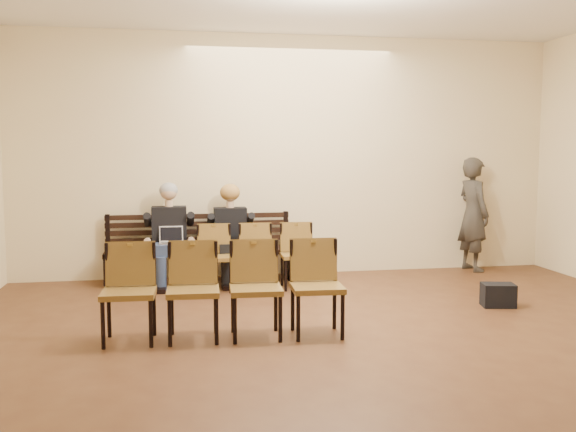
{
  "coord_description": "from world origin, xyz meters",
  "views": [
    {
      "loc": [
        -1.71,
        -4.3,
        1.86
      ],
      "look_at": [
        -0.21,
        4.05,
        0.97
      ],
      "focal_mm": 40.0,
      "sensor_mm": 36.0,
      "label": 1
    }
  ],
  "objects_px": {
    "laptop": "(171,246)",
    "chair_row_front": "(257,257)",
    "chair_row_back": "(225,291)",
    "water_bottle": "(244,245)",
    "seated_woman": "(231,236)",
    "passerby": "(473,206)",
    "bench": "(200,266)",
    "seated_man": "(169,234)",
    "bag": "(498,295)"
  },
  "relations": [
    {
      "from": "laptop",
      "to": "chair_row_front",
      "type": "distance_m",
      "value": 1.16
    },
    {
      "from": "chair_row_front",
      "to": "chair_row_back",
      "type": "xyz_separation_m",
      "value": [
        -0.6,
        -2.15,
        0.04
      ]
    },
    {
      "from": "water_bottle",
      "to": "chair_row_front",
      "type": "relative_size",
      "value": 0.14
    },
    {
      "from": "seated_woman",
      "to": "laptop",
      "type": "height_order",
      "value": "seated_woman"
    },
    {
      "from": "laptop",
      "to": "passerby",
      "type": "relative_size",
      "value": 0.16
    },
    {
      "from": "water_bottle",
      "to": "passerby",
      "type": "xyz_separation_m",
      "value": [
        3.57,
        0.51,
        0.43
      ]
    },
    {
      "from": "chair_row_front",
      "to": "chair_row_back",
      "type": "bearing_deg",
      "value": -103.73
    },
    {
      "from": "seated_woman",
      "to": "chair_row_back",
      "type": "xyz_separation_m",
      "value": [
        -0.31,
        -2.68,
        -0.17
      ]
    },
    {
      "from": "bench",
      "to": "chair_row_back",
      "type": "distance_m",
      "value": 2.81
    },
    {
      "from": "passerby",
      "to": "chair_row_back",
      "type": "relative_size",
      "value": 0.85
    },
    {
      "from": "seated_man",
      "to": "laptop",
      "type": "xyz_separation_m",
      "value": [
        0.02,
        -0.22,
        -0.13
      ]
    },
    {
      "from": "laptop",
      "to": "passerby",
      "type": "bearing_deg",
      "value": -0.09
    },
    {
      "from": "seated_woman",
      "to": "water_bottle",
      "type": "bearing_deg",
      "value": -62.98
    },
    {
      "from": "seated_woman",
      "to": "laptop",
      "type": "distance_m",
      "value": 0.85
    },
    {
      "from": "passerby",
      "to": "chair_row_front",
      "type": "relative_size",
      "value": 1.26
    },
    {
      "from": "laptop",
      "to": "water_bottle",
      "type": "xyz_separation_m",
      "value": [
        0.97,
        -0.07,
        -0.0
      ]
    },
    {
      "from": "laptop",
      "to": "water_bottle",
      "type": "distance_m",
      "value": 0.97
    },
    {
      "from": "seated_man",
      "to": "laptop",
      "type": "distance_m",
      "value": 0.26
    },
    {
      "from": "passerby",
      "to": "chair_row_back",
      "type": "xyz_separation_m",
      "value": [
        -4.02,
        -2.9,
        -0.51
      ]
    },
    {
      "from": "bag",
      "to": "water_bottle",
      "type": "bearing_deg",
      "value": 149.36
    },
    {
      "from": "seated_woman",
      "to": "passerby",
      "type": "relative_size",
      "value": 0.65
    },
    {
      "from": "seated_woman",
      "to": "passerby",
      "type": "bearing_deg",
      "value": 3.39
    },
    {
      "from": "bench",
      "to": "chair_row_back",
      "type": "bearing_deg",
      "value": -87.46
    },
    {
      "from": "chair_row_front",
      "to": "bag",
      "type": "bearing_deg",
      "value": -26.29
    },
    {
      "from": "seated_man",
      "to": "bag",
      "type": "distance_m",
      "value": 4.33
    },
    {
      "from": "water_bottle",
      "to": "bag",
      "type": "xyz_separation_m",
      "value": [
        2.83,
        -1.67,
        -0.42
      ]
    },
    {
      "from": "seated_man",
      "to": "chair_row_front",
      "type": "relative_size",
      "value": 0.89
    },
    {
      "from": "seated_man",
      "to": "seated_woman",
      "type": "relative_size",
      "value": 1.08
    },
    {
      "from": "bag",
      "to": "bench",
      "type": "bearing_deg",
      "value": 148.52
    },
    {
      "from": "water_bottle",
      "to": "seated_woman",
      "type": "bearing_deg",
      "value": 117.02
    },
    {
      "from": "bench",
      "to": "bag",
      "type": "bearing_deg",
      "value": -31.48
    },
    {
      "from": "seated_woman",
      "to": "water_bottle",
      "type": "relative_size",
      "value": 5.78
    },
    {
      "from": "water_bottle",
      "to": "chair_row_back",
      "type": "height_order",
      "value": "chair_row_back"
    },
    {
      "from": "seated_woman",
      "to": "bag",
      "type": "bearing_deg",
      "value": -33.44
    },
    {
      "from": "bag",
      "to": "seated_woman",
      "type": "bearing_deg",
      "value": 146.56
    },
    {
      "from": "seated_man",
      "to": "chair_row_front",
      "type": "xyz_separation_m",
      "value": [
        1.14,
        -0.53,
        -0.26
      ]
    },
    {
      "from": "laptop",
      "to": "seated_man",
      "type": "bearing_deg",
      "value": 90.73
    },
    {
      "from": "laptop",
      "to": "passerby",
      "type": "height_order",
      "value": "passerby"
    },
    {
      "from": "laptop",
      "to": "bag",
      "type": "distance_m",
      "value": 4.2
    },
    {
      "from": "bench",
      "to": "bag",
      "type": "relative_size",
      "value": 6.99
    },
    {
      "from": "seated_man",
      "to": "bag",
      "type": "bearing_deg",
      "value": -27.22
    },
    {
      "from": "laptop",
      "to": "chair_row_front",
      "type": "bearing_deg",
      "value": -21.26
    },
    {
      "from": "water_bottle",
      "to": "chair_row_front",
      "type": "distance_m",
      "value": 0.31
    },
    {
      "from": "bag",
      "to": "chair_row_back",
      "type": "bearing_deg",
      "value": -167.77
    },
    {
      "from": "water_bottle",
      "to": "seated_man",
      "type": "bearing_deg",
      "value": 163.7
    },
    {
      "from": "water_bottle",
      "to": "chair_row_back",
      "type": "xyz_separation_m",
      "value": [
        -0.45,
        -2.39,
        -0.08
      ]
    },
    {
      "from": "bench",
      "to": "chair_row_front",
      "type": "xyz_separation_m",
      "value": [
        0.72,
        -0.65,
        0.21
      ]
    },
    {
      "from": "water_bottle",
      "to": "chair_row_front",
      "type": "height_order",
      "value": "chair_row_front"
    },
    {
      "from": "seated_woman",
      "to": "chair_row_back",
      "type": "bearing_deg",
      "value": -96.52
    },
    {
      "from": "laptop",
      "to": "bag",
      "type": "height_order",
      "value": "laptop"
    }
  ]
}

